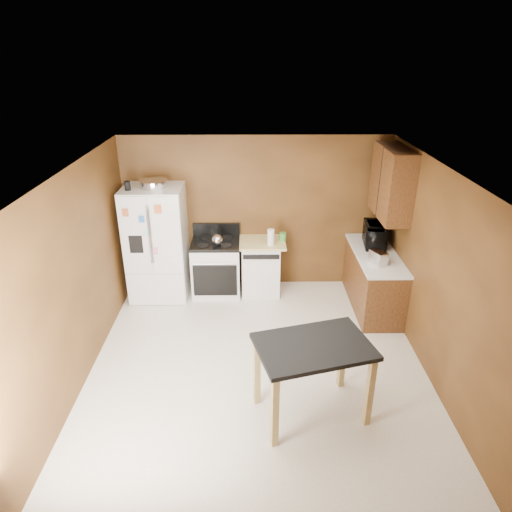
{
  "coord_description": "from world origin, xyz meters",
  "views": [
    {
      "loc": [
        -0.08,
        -4.72,
        3.71
      ],
      "look_at": [
        -0.01,
        0.85,
        1.14
      ],
      "focal_mm": 32.0,
      "sensor_mm": 36.0,
      "label": 1
    }
  ],
  "objects_px": {
    "refrigerator": "(157,243)",
    "kettle": "(217,240)",
    "dishwasher": "(261,266)",
    "toaster": "(378,257)",
    "gas_range": "(216,266)",
    "island": "(313,356)",
    "microwave": "(375,236)",
    "paper_towel": "(271,237)",
    "green_canister": "(283,237)",
    "roasting_pan": "(154,183)",
    "pen_cup": "(127,186)"
  },
  "relations": [
    {
      "from": "toaster",
      "to": "dishwasher",
      "type": "height_order",
      "value": "toaster"
    },
    {
      "from": "paper_towel",
      "to": "gas_range",
      "type": "height_order",
      "value": "paper_towel"
    },
    {
      "from": "island",
      "to": "microwave",
      "type": "bearing_deg",
      "value": 64.09
    },
    {
      "from": "toaster",
      "to": "island",
      "type": "distance_m",
      "value": 2.28
    },
    {
      "from": "kettle",
      "to": "paper_towel",
      "type": "relative_size",
      "value": 0.68
    },
    {
      "from": "paper_towel",
      "to": "gas_range",
      "type": "distance_m",
      "value": 1.04
    },
    {
      "from": "toaster",
      "to": "microwave",
      "type": "relative_size",
      "value": 0.45
    },
    {
      "from": "microwave",
      "to": "refrigerator",
      "type": "relative_size",
      "value": 0.31
    },
    {
      "from": "island",
      "to": "roasting_pan",
      "type": "bearing_deg",
      "value": 127.27
    },
    {
      "from": "refrigerator",
      "to": "dishwasher",
      "type": "bearing_deg",
      "value": 2.99
    },
    {
      "from": "microwave",
      "to": "island",
      "type": "distance_m",
      "value": 2.91
    },
    {
      "from": "pen_cup",
      "to": "island",
      "type": "distance_m",
      "value": 3.71
    },
    {
      "from": "island",
      "to": "kettle",
      "type": "bearing_deg",
      "value": 113.95
    },
    {
      "from": "gas_range",
      "to": "paper_towel",
      "type": "bearing_deg",
      "value": -7.41
    },
    {
      "from": "dishwasher",
      "to": "island",
      "type": "distance_m",
      "value": 2.85
    },
    {
      "from": "paper_towel",
      "to": "microwave",
      "type": "bearing_deg",
      "value": -1.67
    },
    {
      "from": "kettle",
      "to": "dishwasher",
      "type": "bearing_deg",
      "value": 13.85
    },
    {
      "from": "toaster",
      "to": "green_canister",
      "type": "bearing_deg",
      "value": 121.78
    },
    {
      "from": "kettle",
      "to": "paper_towel",
      "type": "distance_m",
      "value": 0.83
    },
    {
      "from": "green_canister",
      "to": "dishwasher",
      "type": "xyz_separation_m",
      "value": [
        -0.35,
        -0.05,
        -0.5
      ]
    },
    {
      "from": "gas_range",
      "to": "island",
      "type": "height_order",
      "value": "gas_range"
    },
    {
      "from": "refrigerator",
      "to": "gas_range",
      "type": "xyz_separation_m",
      "value": [
        0.91,
        0.06,
        -0.44
      ]
    },
    {
      "from": "roasting_pan",
      "to": "paper_towel",
      "type": "distance_m",
      "value": 1.94
    },
    {
      "from": "microwave",
      "to": "dishwasher",
      "type": "height_order",
      "value": "microwave"
    },
    {
      "from": "refrigerator",
      "to": "dishwasher",
      "type": "height_order",
      "value": "refrigerator"
    },
    {
      "from": "island",
      "to": "gas_range",
      "type": "bearing_deg",
      "value": 113.58
    },
    {
      "from": "roasting_pan",
      "to": "island",
      "type": "relative_size",
      "value": 0.31
    },
    {
      "from": "microwave",
      "to": "island",
      "type": "height_order",
      "value": "microwave"
    },
    {
      "from": "island",
      "to": "paper_towel",
      "type": "bearing_deg",
      "value": 97.19
    },
    {
      "from": "roasting_pan",
      "to": "green_canister",
      "type": "height_order",
      "value": "roasting_pan"
    },
    {
      "from": "refrigerator",
      "to": "microwave",
      "type": "bearing_deg",
      "value": -1.69
    },
    {
      "from": "roasting_pan",
      "to": "microwave",
      "type": "relative_size",
      "value": 0.74
    },
    {
      "from": "roasting_pan",
      "to": "dishwasher",
      "type": "height_order",
      "value": "roasting_pan"
    },
    {
      "from": "dishwasher",
      "to": "refrigerator",
      "type": "bearing_deg",
      "value": -177.01
    },
    {
      "from": "pen_cup",
      "to": "toaster",
      "type": "distance_m",
      "value": 3.75
    },
    {
      "from": "roasting_pan",
      "to": "toaster",
      "type": "xyz_separation_m",
      "value": [
        3.25,
        -0.8,
        -0.86
      ]
    },
    {
      "from": "kettle",
      "to": "toaster",
      "type": "distance_m",
      "value": 2.42
    },
    {
      "from": "kettle",
      "to": "dishwasher",
      "type": "relative_size",
      "value": 0.19
    },
    {
      "from": "microwave",
      "to": "dishwasher",
      "type": "xyz_separation_m",
      "value": [
        -1.75,
        0.18,
        -0.6
      ]
    },
    {
      "from": "gas_range",
      "to": "roasting_pan",
      "type": "bearing_deg",
      "value": -178.61
    },
    {
      "from": "dishwasher",
      "to": "gas_range",
      "type": "bearing_deg",
      "value": -178.06
    },
    {
      "from": "pen_cup",
      "to": "microwave",
      "type": "relative_size",
      "value": 0.24
    },
    {
      "from": "microwave",
      "to": "kettle",
      "type": "bearing_deg",
      "value": 96.14
    },
    {
      "from": "kettle",
      "to": "gas_range",
      "type": "height_order",
      "value": "gas_range"
    },
    {
      "from": "refrigerator",
      "to": "kettle",
      "type": "bearing_deg",
      "value": -4.93
    },
    {
      "from": "dishwasher",
      "to": "toaster",
      "type": "bearing_deg",
      "value": -27.17
    },
    {
      "from": "gas_range",
      "to": "island",
      "type": "bearing_deg",
      "value": -66.42
    },
    {
      "from": "green_canister",
      "to": "gas_range",
      "type": "relative_size",
      "value": 0.11
    },
    {
      "from": "paper_towel",
      "to": "green_canister",
      "type": "relative_size",
      "value": 2.07
    },
    {
      "from": "kettle",
      "to": "paper_towel",
      "type": "xyz_separation_m",
      "value": [
        0.83,
        0.03,
        0.03
      ]
    }
  ]
}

